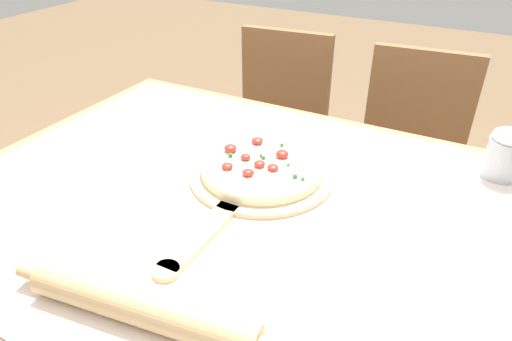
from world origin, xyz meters
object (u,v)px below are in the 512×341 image
Objects in this scene: flour_cup at (505,153)px; pizza at (262,166)px; chair_right at (408,154)px; chair_left at (277,124)px; rolling_pin at (142,308)px; pizza_peel at (257,179)px.

pizza is at bearing -152.15° from flour_cup.
flour_cup is (0.27, -0.50, 0.33)m from chair_right.
chair_right is (0.54, 0.00, 0.00)m from chair_left.
chair_left reaches higher than rolling_pin.
flour_cup reaches higher than chair_right.
chair_left is at bearing 112.74° from pizza.
chair_right is at bearing 118.14° from flour_cup.
flour_cup is at bearing -66.11° from chair_right.
chair_left is at bearing 148.22° from flour_cup.
pizza_peel is 0.90m from chair_left.
pizza is 0.85m from chair_right.
chair_left reaches higher than pizza_peel.
chair_right reaches higher than pizza_peel.
pizza_peel is at bearing -88.35° from pizza.
pizza_peel is at bearing -109.96° from chair_right.
rolling_pin reaches higher than pizza.
rolling_pin is 0.54× the size of chair_right.
chair_left is (-0.32, 0.77, -0.29)m from pizza.
pizza_peel is 1.95× the size of pizza.
pizza is 0.56m from flour_cup.
chair_left is at bearing 175.76° from chair_right.
chair_right is (0.22, 0.77, -0.29)m from pizza.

